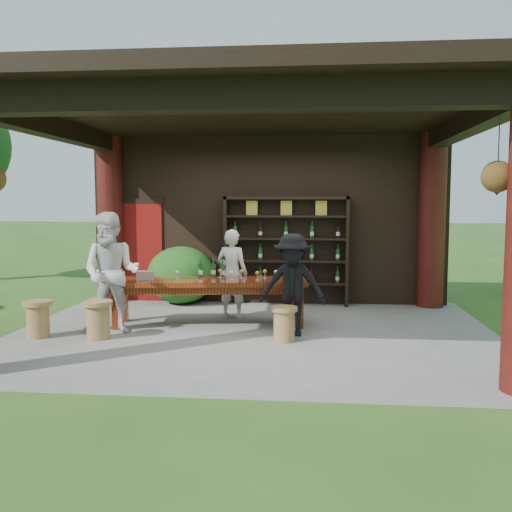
# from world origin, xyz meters

# --- Properties ---
(ground) EXTENTS (90.00, 90.00, 0.00)m
(ground) POSITION_xyz_m (0.00, 0.00, 0.00)
(ground) COLOR #2D5119
(ground) RESTS_ON ground
(pavilion) EXTENTS (7.50, 6.00, 3.60)m
(pavilion) POSITION_xyz_m (-0.01, 0.43, 2.13)
(pavilion) COLOR slate
(pavilion) RESTS_ON ground
(wine_shelf) EXTENTS (2.40, 0.36, 2.11)m
(wine_shelf) POSITION_xyz_m (0.38, 2.45, 1.06)
(wine_shelf) COLOR black
(wine_shelf) RESTS_ON ground
(tasting_table) EXTENTS (3.21, 1.18, 0.75)m
(tasting_table) POSITION_xyz_m (-0.78, 0.51, 0.63)
(tasting_table) COLOR #541C0C
(tasting_table) RESTS_ON ground
(stool_near_left) EXTENTS (0.43, 0.43, 0.56)m
(stool_near_left) POSITION_xyz_m (-2.23, -0.59, 0.30)
(stool_near_left) COLOR olive
(stool_near_left) RESTS_ON ground
(stool_near_right) EXTENTS (0.38, 0.38, 0.51)m
(stool_near_right) POSITION_xyz_m (0.50, -0.48, 0.27)
(stool_near_right) COLOR olive
(stool_near_right) RESTS_ON ground
(stool_far_left) EXTENTS (0.42, 0.42, 0.55)m
(stool_far_left) POSITION_xyz_m (-3.16, -0.59, 0.29)
(stool_far_left) COLOR olive
(stool_far_left) RESTS_ON ground
(host) EXTENTS (0.64, 0.51, 1.54)m
(host) POSITION_xyz_m (-0.49, 1.15, 0.77)
(host) COLOR beige
(host) RESTS_ON ground
(guest_woman) EXTENTS (0.91, 0.71, 1.85)m
(guest_woman) POSITION_xyz_m (-2.17, -0.18, 0.93)
(guest_woman) COLOR silver
(guest_woman) RESTS_ON ground
(guest_man) EXTENTS (1.05, 0.68, 1.54)m
(guest_man) POSITION_xyz_m (0.60, -0.09, 0.77)
(guest_man) COLOR black
(guest_man) RESTS_ON ground
(table_bottles) EXTENTS (0.45, 0.13, 0.31)m
(table_bottles) POSITION_xyz_m (-0.78, 0.80, 0.90)
(table_bottles) COLOR #194C1E
(table_bottles) RESTS_ON tasting_table
(table_glasses) EXTENTS (1.67, 0.33, 0.15)m
(table_glasses) POSITION_xyz_m (-0.31, 0.60, 0.82)
(table_glasses) COLOR silver
(table_glasses) RESTS_ON tasting_table
(napkin_basket) EXTENTS (0.28, 0.21, 0.14)m
(napkin_basket) POSITION_xyz_m (-1.80, 0.36, 0.82)
(napkin_basket) COLOR #BF6672
(napkin_basket) RESTS_ON tasting_table
(shrubs) EXTENTS (16.41, 8.02, 1.36)m
(shrubs) POSITION_xyz_m (2.02, 1.08, 0.55)
(shrubs) COLOR #194C14
(shrubs) RESTS_ON ground
(trees) EXTENTS (21.48, 10.96, 4.80)m
(trees) POSITION_xyz_m (3.96, 1.48, 3.37)
(trees) COLOR #3F2819
(trees) RESTS_ON ground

